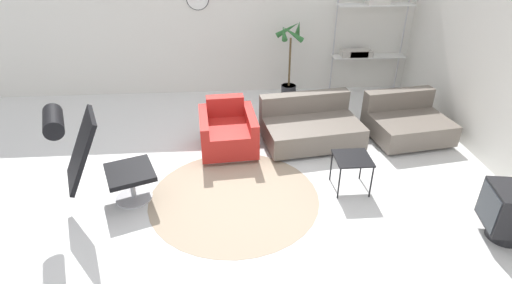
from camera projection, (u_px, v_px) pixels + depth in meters
name	position (u px, v px, depth m)	size (l,w,h in m)	color
ground_plane	(235.00, 180.00, 5.26)	(12.00, 12.00, 0.00)	white
wall_back	(228.00, 19.00, 7.30)	(12.00, 0.09, 2.80)	silver
round_rug	(234.00, 197.00, 4.93)	(2.09, 2.09, 0.01)	tan
lounge_chair	(92.00, 152.00, 4.42)	(1.14, 0.87, 1.30)	#BCBCC1
armchair_red	(228.00, 133.00, 5.84)	(0.87, 0.96, 0.71)	silver
couch_low	(310.00, 127.00, 6.06)	(1.53, 1.14, 0.67)	black
couch_second	(406.00, 123.00, 6.17)	(1.25, 1.10, 0.67)	black
side_table	(352.00, 161.00, 4.90)	(0.44, 0.44, 0.46)	black
crt_television	(512.00, 212.00, 4.16)	(0.59, 0.56, 0.62)	black
potted_plant	(289.00, 67.00, 7.32)	(0.46, 0.50, 1.51)	#333338
shelf_unit	(367.00, 32.00, 7.36)	(1.38, 0.28, 2.02)	#BCBCC1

